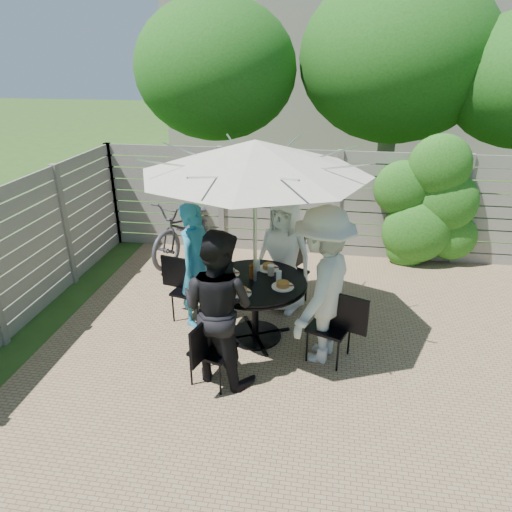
% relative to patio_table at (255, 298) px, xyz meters
% --- Properties ---
extents(backyard_envelope, '(60.00, 60.00, 5.00)m').
position_rel_patio_table_xyz_m(backyard_envelope, '(1.06, 10.02, 2.05)').
color(backyard_envelope, '#2A4816').
rests_on(backyard_envelope, ground).
extents(patio_table, '(1.54, 1.54, 0.80)m').
position_rel_patio_table_xyz_m(patio_table, '(0.00, 0.00, 0.00)').
color(patio_table, black).
rests_on(patio_table, ground).
extents(umbrella, '(3.20, 3.20, 2.45)m').
position_rel_patio_table_xyz_m(umbrella, '(0.00, 0.00, 1.71)').
color(umbrella, silver).
rests_on(umbrella, ground).
extents(chair_back, '(0.62, 0.74, 0.97)m').
position_rel_patio_table_xyz_m(chair_back, '(0.31, 0.91, -0.27)').
color(chair_back, black).
rests_on(chair_back, ground).
extents(person_back, '(0.90, 0.73, 1.59)m').
position_rel_patio_table_xyz_m(person_back, '(0.27, 0.79, 0.24)').
color(person_back, white).
rests_on(person_back, ground).
extents(chair_left, '(0.66, 0.50, 0.87)m').
position_rel_patio_table_xyz_m(chair_left, '(-0.91, 0.31, -0.30)').
color(chair_left, black).
rests_on(chair_left, ground).
extents(person_left, '(0.56, 0.69, 1.63)m').
position_rel_patio_table_xyz_m(person_left, '(-0.79, 0.27, 0.26)').
color(person_left, teal).
rests_on(person_left, ground).
extents(chair_front, '(0.51, 0.65, 0.85)m').
position_rel_patio_table_xyz_m(chair_front, '(-0.31, -0.91, -0.30)').
color(chair_front, black).
rests_on(chair_front, ground).
extents(person_front, '(1.00, 0.89, 1.72)m').
position_rel_patio_table_xyz_m(person_front, '(-0.27, -0.79, 0.30)').
color(person_front, black).
rests_on(person_front, ground).
extents(chair_right, '(0.68, 0.55, 0.89)m').
position_rel_patio_table_xyz_m(chair_right, '(0.91, -0.31, -0.29)').
color(chair_right, black).
rests_on(chair_right, ground).
extents(person_right, '(1.03, 1.35, 1.84)m').
position_rel_patio_table_xyz_m(person_right, '(0.79, -0.27, 0.36)').
color(person_right, beige).
rests_on(person_right, ground).
extents(plate_back, '(0.26, 0.26, 0.06)m').
position_rel_patio_table_xyz_m(plate_back, '(0.12, 0.34, 0.27)').
color(plate_back, white).
rests_on(plate_back, patio_table).
extents(plate_left, '(0.26, 0.26, 0.06)m').
position_rel_patio_table_xyz_m(plate_left, '(-0.34, 0.12, 0.27)').
color(plate_left, white).
rests_on(plate_left, patio_table).
extents(plate_front, '(0.26, 0.26, 0.06)m').
position_rel_patio_table_xyz_m(plate_front, '(-0.12, -0.34, 0.27)').
color(plate_front, white).
rests_on(plate_front, patio_table).
extents(plate_right, '(0.26, 0.26, 0.06)m').
position_rel_patio_table_xyz_m(plate_right, '(0.34, -0.12, 0.27)').
color(plate_right, white).
rests_on(plate_right, patio_table).
extents(glass_back, '(0.07, 0.07, 0.14)m').
position_rel_patio_table_xyz_m(glass_back, '(-0.02, 0.28, 0.31)').
color(glass_back, silver).
rests_on(glass_back, patio_table).
extents(glass_left, '(0.07, 0.07, 0.14)m').
position_rel_patio_table_xyz_m(glass_left, '(-0.28, -0.02, 0.31)').
color(glass_left, silver).
rests_on(glass_left, patio_table).
extents(glass_right, '(0.07, 0.07, 0.14)m').
position_rel_patio_table_xyz_m(glass_right, '(0.28, 0.02, 0.31)').
color(glass_right, silver).
rests_on(glass_right, patio_table).
extents(syrup_jug, '(0.09, 0.09, 0.16)m').
position_rel_patio_table_xyz_m(syrup_jug, '(-0.04, 0.07, 0.32)').
color(syrup_jug, '#59280C').
rests_on(syrup_jug, patio_table).
extents(coffee_cup, '(0.08, 0.08, 0.12)m').
position_rel_patio_table_xyz_m(coffee_cup, '(0.17, 0.18, 0.30)').
color(coffee_cup, '#C6B293').
rests_on(coffee_cup, patio_table).
extents(bicycle, '(1.33, 2.16, 1.07)m').
position_rel_patio_table_xyz_m(bicycle, '(-1.49, 2.33, -0.02)').
color(bicycle, '#333338').
rests_on(bicycle, ground).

